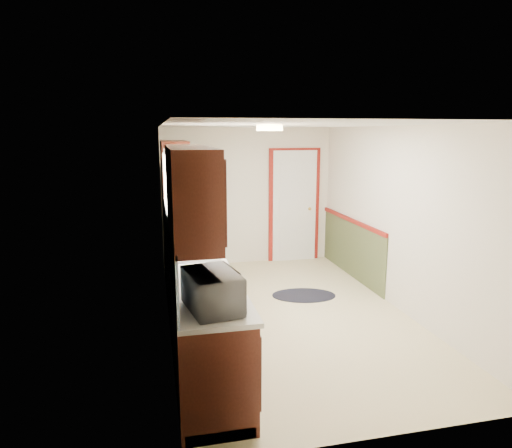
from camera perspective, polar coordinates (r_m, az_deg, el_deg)
name	(u,v)px	position (r m, az deg, el deg)	size (l,w,h in m)	color
room_shell	(288,223)	(5.68, 4.07, 0.08)	(3.20, 5.20, 2.52)	beige
kitchen_run	(191,266)	(5.28, -8.07, -5.27)	(0.63, 4.00, 2.20)	#37140C
back_wall_trim	(306,214)	(8.11, 6.27, 1.22)	(1.12, 2.30, 2.08)	maroon
ceiling_fixture	(270,128)	(5.30, 1.71, 11.90)	(0.30, 0.30, 0.06)	#FFD88C
microwave	(213,287)	(3.61, -5.42, -7.82)	(0.56, 0.31, 0.38)	white
refrigerator	(192,220)	(7.54, -7.95, 0.54)	(0.77, 0.77, 1.81)	#B7B7BC
rug	(304,295)	(6.69, 6.00, -8.85)	(0.91, 0.59, 0.01)	black
cooktop	(185,225)	(6.88, -8.90, -0.15)	(0.54, 0.65, 0.02)	black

